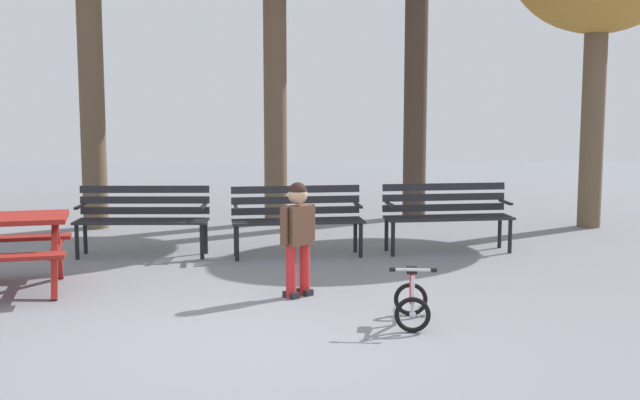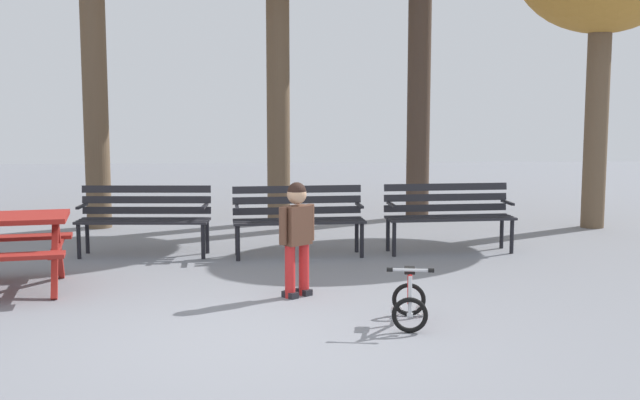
% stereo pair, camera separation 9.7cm
% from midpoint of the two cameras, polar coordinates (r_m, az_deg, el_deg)
% --- Properties ---
extents(ground, '(36.00, 36.00, 0.00)m').
position_cam_midpoint_polar(ground, '(6.59, -5.19, -9.79)').
color(ground, slate).
extents(park_bench_far_left, '(1.62, 0.55, 0.85)m').
position_cam_midpoint_polar(park_bench_far_left, '(10.13, -12.04, -0.99)').
color(park_bench_far_left, '#232328').
rests_on(park_bench_far_left, ground).
extents(park_bench_left, '(1.63, 0.57, 0.85)m').
position_cam_midpoint_polar(park_bench_left, '(9.88, -1.27, -1.03)').
color(park_bench_left, '#232328').
rests_on(park_bench_left, ground).
extents(park_bench_right, '(1.63, 0.57, 0.85)m').
position_cam_midpoint_polar(park_bench_right, '(10.28, 9.34, -0.80)').
color(park_bench_right, '#232328').
rests_on(park_bench_right, ground).
extents(child_standing, '(0.35, 0.30, 1.12)m').
position_cam_midpoint_polar(child_standing, '(7.80, -1.29, -2.08)').
color(child_standing, red).
rests_on(child_standing, ground).
extents(kids_bicycle, '(0.43, 0.60, 0.54)m').
position_cam_midpoint_polar(kids_bicycle, '(6.98, 6.75, -7.13)').
color(kids_bicycle, black).
rests_on(kids_bicycle, ground).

